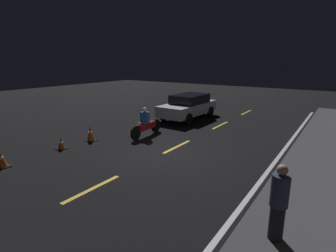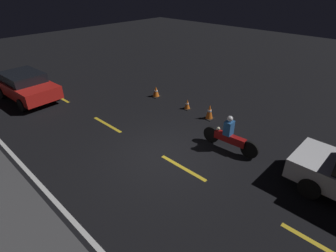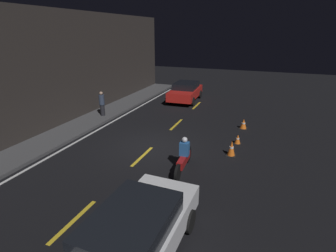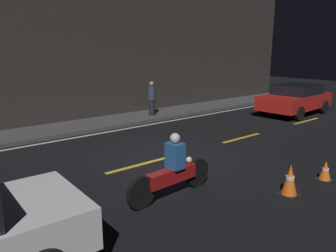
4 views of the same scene
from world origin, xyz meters
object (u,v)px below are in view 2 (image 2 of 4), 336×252
(motorcycle, at_px, (230,136))
(traffic_cone_mid, at_px, (187,104))
(traffic_cone_near, at_px, (209,112))
(traffic_cone_far, at_px, (156,92))
(taxi_red, at_px, (26,85))

(motorcycle, relative_size, traffic_cone_mid, 4.67)
(traffic_cone_near, height_order, traffic_cone_far, traffic_cone_near)
(motorcycle, bearing_deg, traffic_cone_mid, -28.69)
(motorcycle, xyz_separation_m, traffic_cone_mid, (3.47, -1.66, -0.33))
(traffic_cone_mid, bearing_deg, traffic_cone_far, -0.63)
(motorcycle, relative_size, traffic_cone_near, 3.25)
(traffic_cone_near, xyz_separation_m, traffic_cone_mid, (1.42, -0.10, -0.11))
(motorcycle, height_order, traffic_cone_mid, motorcycle)
(taxi_red, bearing_deg, traffic_cone_far, 43.01)
(traffic_cone_near, bearing_deg, traffic_cone_far, -1.89)
(traffic_cone_near, distance_m, traffic_cone_far, 3.70)
(taxi_red, xyz_separation_m, traffic_cone_near, (-8.54, -4.87, -0.42))
(taxi_red, height_order, motorcycle, taxi_red)
(motorcycle, relative_size, traffic_cone_far, 3.95)
(motorcycle, bearing_deg, traffic_cone_far, -19.45)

